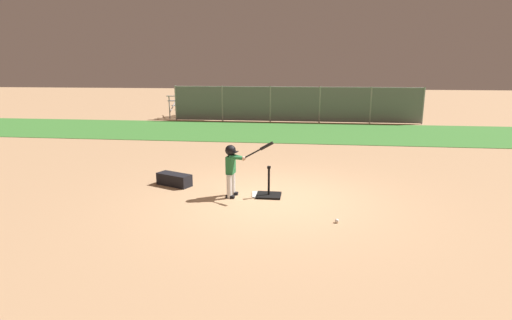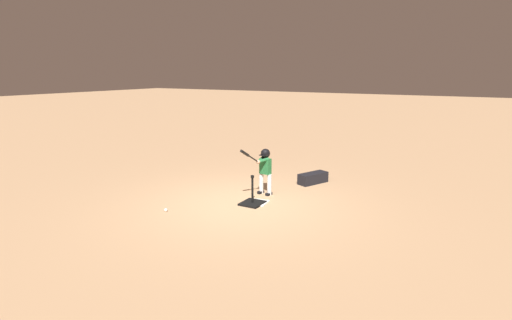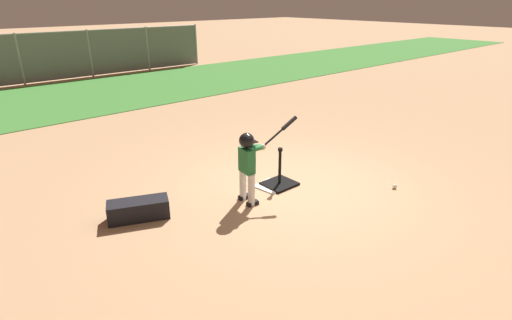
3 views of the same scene
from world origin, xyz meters
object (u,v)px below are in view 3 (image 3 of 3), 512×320
Objects in this scene: batter_child at (249,159)px; baseball at (395,186)px; batting_tee at (279,181)px; equipment_bag at (139,209)px; bleachers_right_center at (56,62)px.

batter_child is 16.75× the size of baseball.
batting_tee reaches higher than equipment_bag.
batting_tee is 1.00m from batter_child.
baseball is at bearing -45.06° from batting_tee.
batter_child is 2.53m from baseball.
equipment_bag is at bearing 156.74° from batter_child.
equipment_bag is (-2.27, 0.54, 0.07)m from batting_tee.
batter_child reaches higher than bleachers_right_center.
batter_child is 0.36× the size of bleachers_right_center.
batter_child is 14.01m from bleachers_right_center.
batting_tee is 13.85m from bleachers_right_center.
batter_child reaches higher than equipment_bag.
baseball is at bearing -30.38° from batter_child.
bleachers_right_center is (1.30, 13.94, -0.27)m from batter_child.
batter_child reaches higher than batting_tee.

